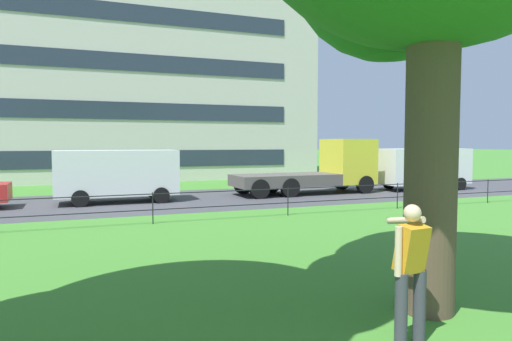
# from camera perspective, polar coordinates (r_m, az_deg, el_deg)

# --- Properties ---
(street_strip) EXTENTS (80.00, 7.96, 0.01)m
(street_strip) POSITION_cam_1_polar(r_m,az_deg,el_deg) (20.54, -15.06, -3.80)
(street_strip) COLOR #424247
(street_strip) RESTS_ON ground
(park_fence) EXTENTS (37.59, 0.04, 1.00)m
(park_fence) POSITION_cam_1_polar(r_m,az_deg,el_deg) (14.82, -12.71, -3.93)
(park_fence) COLOR black
(park_fence) RESTS_ON ground
(person_thrower) EXTENTS (0.51, 0.82, 1.79)m
(person_thrower) POSITION_cam_1_polar(r_m,az_deg,el_deg) (6.23, 18.62, -11.50)
(person_thrower) COLOR #383842
(person_thrower) RESTS_ON ground
(panel_van_left) EXTENTS (5.02, 2.13, 2.24)m
(panel_van_left) POSITION_cam_1_polar(r_m,az_deg,el_deg) (20.48, -16.82, -0.29)
(panel_van_left) COLOR white
(panel_van_left) RESTS_ON ground
(flatbed_truck_far_right) EXTENTS (7.35, 2.58, 2.75)m
(flatbed_truck_far_right) POSITION_cam_1_polar(r_m,az_deg,el_deg) (23.65, 8.38, 0.18)
(flatbed_truck_far_right) COLOR yellow
(flatbed_truck_far_right) RESTS_ON ground
(panel_van_right) EXTENTS (5.05, 2.21, 2.24)m
(panel_van_right) POSITION_cam_1_polar(r_m,az_deg,el_deg) (26.64, 20.04, 0.48)
(panel_van_right) COLOR white
(panel_van_right) RESTS_ON ground
(apartment_building_background) EXTENTS (34.77, 16.05, 15.67)m
(apartment_building_background) POSITION_cam_1_polar(r_m,az_deg,el_deg) (38.40, -22.47, 11.11)
(apartment_building_background) COLOR beige
(apartment_building_background) RESTS_ON ground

